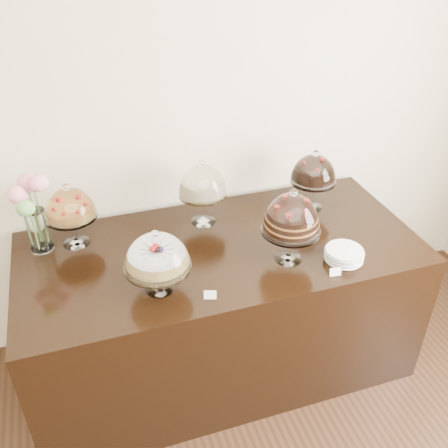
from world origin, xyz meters
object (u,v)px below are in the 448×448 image
object	(u,v)px
display_counter	(221,307)
cake_stand_choco_layer	(292,216)
cake_stand_dark_choco	(314,171)
cake_stand_fruit_tart	(70,206)
flower_vase	(32,209)
cake_stand_sugar_sponge	(157,255)
plate_stack	(344,254)
cake_stand_cheesecake	(202,183)

from	to	relation	value
display_counter	cake_stand_choco_layer	bearing A→B (deg)	-34.99
display_counter	cake_stand_dark_choco	size ratio (longest dim) A/B	5.72
cake_stand_fruit_tart	flower_vase	world-z (taller)	flower_vase
cake_stand_sugar_sponge	cake_stand_choco_layer	xyz separation A→B (m)	(0.70, 0.02, 0.06)
display_counter	flower_vase	bearing A→B (deg)	162.71
display_counter	cake_stand_choco_layer	size ratio (longest dim) A/B	5.19
display_counter	plate_stack	size ratio (longest dim) A/B	11.01
display_counter	cake_stand_sugar_sponge	size ratio (longest dim) A/B	6.44
display_counter	cake_stand_dark_choco	bearing A→B (deg)	19.25
cake_stand_choco_layer	plate_stack	world-z (taller)	cake_stand_choco_layer
cake_stand_sugar_sponge	flower_vase	size ratio (longest dim) A/B	0.77
cake_stand_choco_layer	cake_stand_cheesecake	size ratio (longest dim) A/B	1.05
cake_stand_fruit_tart	plate_stack	world-z (taller)	cake_stand_fruit_tart
display_counter	cake_stand_sugar_sponge	world-z (taller)	cake_stand_sugar_sponge
cake_stand_cheesecake	flower_vase	xyz separation A→B (m)	(-0.92, 0.02, -0.00)
cake_stand_cheesecake	display_counter	bearing A→B (deg)	-85.51
cake_stand_choco_layer	flower_vase	xyz separation A→B (m)	(-1.24, 0.51, -0.01)
display_counter	cake_stand_sugar_sponge	distance (m)	0.80
cake_stand_sugar_sponge	cake_stand_cheesecake	size ratio (longest dim) A/B	0.85
cake_stand_sugar_sponge	cake_stand_fruit_tart	distance (m)	0.64
display_counter	cake_stand_cheesecake	xyz separation A→B (m)	(-0.02, 0.28, 0.71)
cake_stand_sugar_sponge	cake_stand_fruit_tart	size ratio (longest dim) A/B	0.91
cake_stand_fruit_tart	flower_vase	size ratio (longest dim) A/B	0.84
cake_stand_choco_layer	cake_stand_cheesecake	xyz separation A→B (m)	(-0.33, 0.49, -0.01)
flower_vase	cake_stand_choco_layer	bearing A→B (deg)	-22.12
cake_stand_cheesecake	cake_stand_fruit_tart	xyz separation A→B (m)	(-0.73, 0.01, -0.02)
cake_stand_dark_choco	cake_stand_fruit_tart	bearing A→B (deg)	177.62
cake_stand_cheesecake	cake_stand_fruit_tart	size ratio (longest dim) A/B	1.08
flower_vase	cake_stand_cheesecake	bearing A→B (deg)	-0.99
cake_stand_dark_choco	cake_stand_fruit_tart	world-z (taller)	cake_stand_dark_choco
cake_stand_sugar_sponge	plate_stack	size ratio (longest dim) A/B	1.71
cake_stand_sugar_sponge	cake_stand_fruit_tart	world-z (taller)	cake_stand_fruit_tart
cake_stand_sugar_sponge	plate_stack	world-z (taller)	cake_stand_sugar_sponge
display_counter	plate_stack	world-z (taller)	plate_stack
display_counter	flower_vase	world-z (taller)	flower_vase
cake_stand_choco_layer	cake_stand_fruit_tart	xyz separation A→B (m)	(-1.06, 0.50, -0.03)
cake_stand_cheesecake	flower_vase	world-z (taller)	flower_vase
display_counter	flower_vase	xyz separation A→B (m)	(-0.94, 0.29, 0.70)
plate_stack	cake_stand_dark_choco	bearing A→B (deg)	82.68
cake_stand_sugar_sponge	display_counter	bearing A→B (deg)	31.10
cake_stand_cheesecake	plate_stack	xyz separation A→B (m)	(0.60, -0.59, -0.23)
cake_stand_choco_layer	flower_vase	size ratio (longest dim) A/B	0.96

